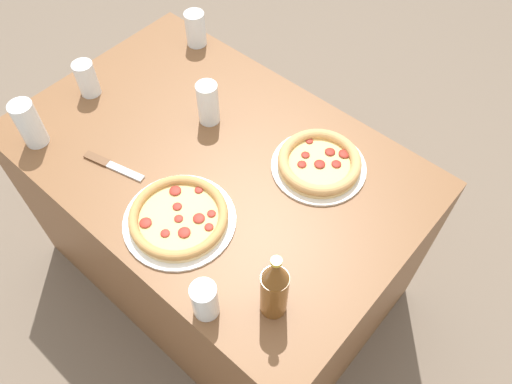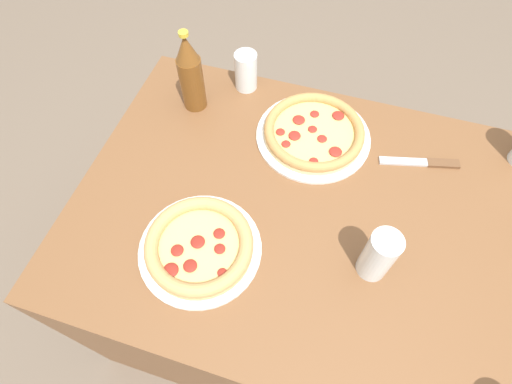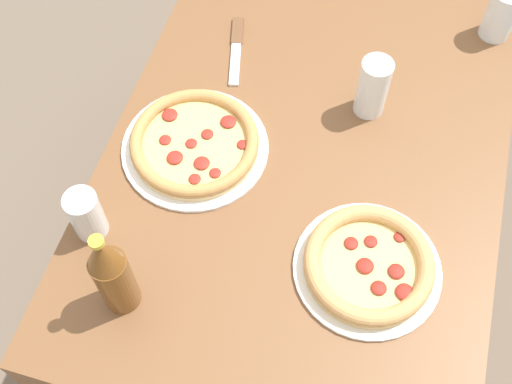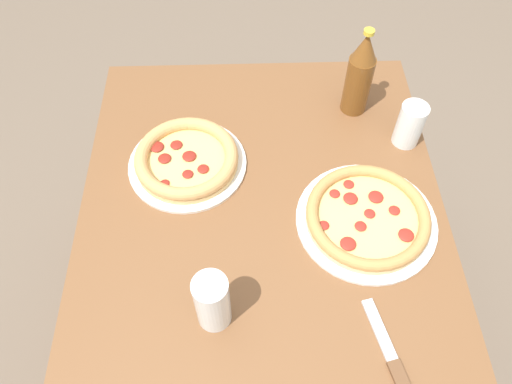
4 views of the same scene
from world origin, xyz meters
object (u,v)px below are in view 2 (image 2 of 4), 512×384
at_px(pizza_pepperoni, 199,246).
at_px(knife, 423,162).
at_px(beer_bottle, 190,73).
at_px(glass_mango_juice, 378,257).
at_px(glass_cola, 246,72).
at_px(pizza_margherita, 314,132).

xyz_separation_m(pizza_pepperoni, knife, (0.46, 0.39, -0.02)).
bearing_deg(pizza_pepperoni, beer_bottle, 112.96).
bearing_deg(glass_mango_juice, glass_cola, 133.59).
height_order(pizza_pepperoni, beer_bottle, beer_bottle).
bearing_deg(glass_cola, knife, -14.29).
distance_m(pizza_margherita, beer_bottle, 0.36).
relative_size(pizza_pepperoni, glass_mango_juice, 1.97).
xyz_separation_m(glass_mango_juice, knife, (0.09, 0.32, -0.06)).
relative_size(pizza_margherita, glass_cola, 2.70).
bearing_deg(knife, glass_mango_juice, -104.94).
bearing_deg(glass_mango_juice, knife, 75.06).
relative_size(glass_mango_juice, beer_bottle, 0.59).
bearing_deg(glass_cola, glass_mango_juice, -46.41).
xyz_separation_m(pizza_pepperoni, pizza_margherita, (0.17, 0.39, -0.00)).
relative_size(beer_bottle, knife, 1.17).
relative_size(glass_cola, beer_bottle, 0.48).
relative_size(pizza_pepperoni, beer_bottle, 1.17).
bearing_deg(pizza_margherita, glass_cola, 150.33).
relative_size(pizza_pepperoni, pizza_margherita, 0.91).
distance_m(pizza_margherita, glass_mango_juice, 0.38).
distance_m(pizza_pepperoni, knife, 0.60).
height_order(pizza_pepperoni, pizza_margherita, pizza_pepperoni).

